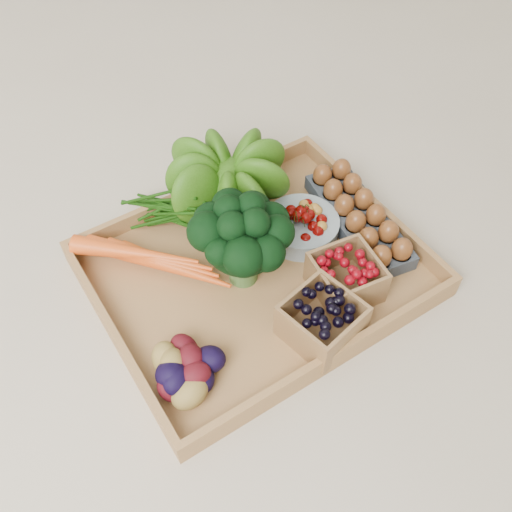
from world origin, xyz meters
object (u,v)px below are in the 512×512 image
broccoli (243,253)px  cherry_bowl (301,227)px  tray (256,274)px  egg_carton (358,220)px

broccoli → cherry_bowl: (0.15, 0.03, -0.05)m
tray → egg_carton: (0.22, -0.01, 0.02)m
cherry_bowl → broccoli: bearing=-169.2°
tray → egg_carton: size_ratio=2.05×
tray → broccoli: (-0.03, 0.00, 0.07)m
tray → cherry_bowl: cherry_bowl is taller
cherry_bowl → egg_carton: (0.10, -0.04, -0.00)m
egg_carton → broccoli: bearing=-173.2°
cherry_bowl → egg_carton: cherry_bowl is taller
broccoli → cherry_bowl: 0.16m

